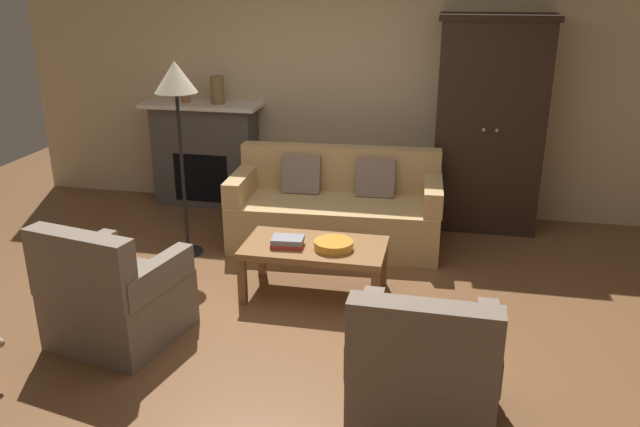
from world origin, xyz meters
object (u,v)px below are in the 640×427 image
at_px(couch, 336,210).
at_px(floor_lamp, 176,89).
at_px(fruit_bowl, 334,245).
at_px(armchair_near_right, 423,374).
at_px(armchair_near_left, 114,298).
at_px(mantel_vase_bronze, 217,90).
at_px(mantel_vase_terracotta, 185,94).
at_px(fireplace, 206,153).
at_px(coffee_table, 315,251).
at_px(book_stack, 287,242).
at_px(armoire, 489,125).

relative_size(couch, floor_lamp, 1.14).
distance_m(fruit_bowl, armchair_near_right, 1.58).
bearing_deg(armchair_near_left, mantel_vase_bronze, 95.11).
xyz_separation_m(couch, mantel_vase_bronze, (-1.41, 0.80, 0.95)).
height_order(couch, mantel_vase_bronze, mantel_vase_bronze).
height_order(mantel_vase_terracotta, armchair_near_right, mantel_vase_terracotta).
distance_m(couch, mantel_vase_bronze, 1.88).
height_order(fireplace, fruit_bowl, fireplace).
bearing_deg(armchair_near_left, couch, 60.30).
xyz_separation_m(fireplace, coffee_table, (1.62, -1.91, -0.20)).
xyz_separation_m(fruit_bowl, book_stack, (-0.36, -0.02, 0.00)).
distance_m(armoire, mantel_vase_terracotta, 3.14).
bearing_deg(fruit_bowl, mantel_vase_terracotta, 135.33).
xyz_separation_m(coffee_table, mantel_vase_terracotta, (-1.80, 1.89, 0.84)).
distance_m(fireplace, mantel_vase_terracotta, 0.66).
xyz_separation_m(fruit_bowl, armchair_near_right, (0.76, -1.38, -0.14)).
height_order(fruit_bowl, mantel_vase_terracotta, mantel_vase_terracotta).
xyz_separation_m(mantel_vase_bronze, armchair_near_right, (2.36, -3.32, -0.95)).
bearing_deg(couch, mantel_vase_bronze, 150.38).
distance_m(fruit_bowl, mantel_vase_terracotta, 2.86).
xyz_separation_m(fireplace, mantel_vase_bronze, (0.18, -0.02, 0.69)).
xyz_separation_m(fireplace, armoire, (2.95, -0.08, 0.46)).
distance_m(armoire, armchair_near_right, 3.36).
distance_m(couch, mantel_vase_terracotta, 2.14).
bearing_deg(couch, coffee_table, -88.33).
distance_m(coffee_table, book_stack, 0.23).
height_order(fireplace, floor_lamp, floor_lamp).
relative_size(armoire, book_stack, 7.88).
bearing_deg(armchair_near_right, couch, 110.69).
xyz_separation_m(fireplace, mantel_vase_terracotta, (-0.18, -0.02, 0.64)).
bearing_deg(armchair_near_left, fruit_bowl, 33.59).
relative_size(coffee_table, mantel_vase_bronze, 3.84).
relative_size(fireplace, armoire, 0.61).
distance_m(fireplace, floor_lamp, 1.67).
bearing_deg(armoire, mantel_vase_terracotta, 178.90).
height_order(couch, coffee_table, couch).
relative_size(armoire, coffee_table, 1.87).
xyz_separation_m(fruit_bowl, mantel_vase_terracotta, (-1.96, 1.94, 0.76)).
bearing_deg(armoire, fruit_bowl, -121.85).
xyz_separation_m(armchair_near_left, floor_lamp, (-0.11, 1.50, 1.17)).
bearing_deg(armchair_near_left, coffee_table, 38.41).
bearing_deg(floor_lamp, fruit_bowl, -22.58).
relative_size(mantel_vase_terracotta, floor_lamp, 0.10).
distance_m(armoire, mantel_vase_bronze, 2.78).
xyz_separation_m(couch, fruit_bowl, (0.19, -1.14, 0.14)).
distance_m(armchair_near_left, armchair_near_right, 2.16).
height_order(armoire, couch, armoire).
distance_m(armoire, fruit_bowl, 2.29).
height_order(fireplace, mantel_vase_bronze, mantel_vase_bronze).
bearing_deg(mantel_vase_bronze, armchair_near_right, -54.54).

